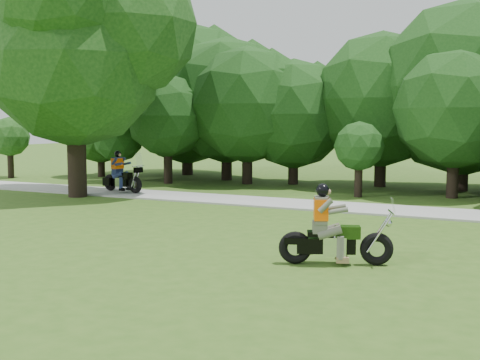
% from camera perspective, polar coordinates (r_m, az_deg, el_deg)
% --- Properties ---
extents(ground, '(100.00, 100.00, 0.00)m').
position_cam_1_polar(ground, '(11.83, 2.81, -7.96)').
color(ground, '#2F5518').
rests_on(ground, ground).
extents(walkway, '(60.00, 2.20, 0.06)m').
position_cam_1_polar(walkway, '(19.31, 12.29, -2.69)').
color(walkway, gray).
rests_on(walkway, ground).
extents(big_tree_west, '(8.64, 6.56, 9.96)m').
position_cam_1_polar(big_tree_west, '(23.23, -14.98, 12.79)').
color(big_tree_west, black).
rests_on(big_tree_west, ground).
extents(chopper_motorcycle, '(2.15, 1.16, 1.58)m').
position_cam_1_polar(chopper_motorcycle, '(11.78, 8.55, -5.17)').
color(chopper_motorcycle, black).
rests_on(chopper_motorcycle, ground).
extents(touring_motorcycle, '(2.07, 0.90, 1.59)m').
position_cam_1_polar(touring_motorcycle, '(23.56, -11.30, 0.29)').
color(touring_motorcycle, black).
rests_on(touring_motorcycle, walkway).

